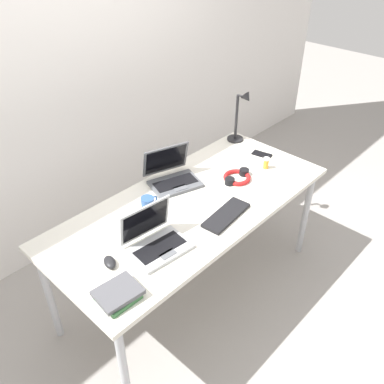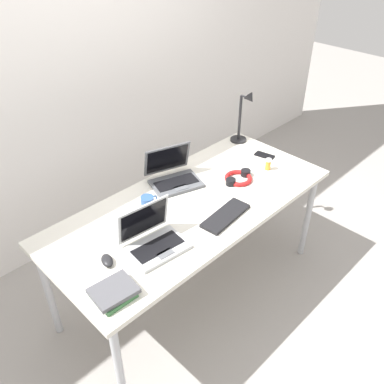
% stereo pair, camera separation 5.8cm
% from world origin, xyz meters
% --- Properties ---
extents(ground_plane, '(12.00, 12.00, 0.00)m').
position_xyz_m(ground_plane, '(0.00, 0.00, 0.00)').
color(ground_plane, gray).
extents(wall_back, '(6.00, 0.13, 2.60)m').
position_xyz_m(wall_back, '(-0.00, 1.10, 1.30)').
color(wall_back, silver).
rests_on(wall_back, ground_plane).
extents(desk, '(1.80, 0.80, 0.74)m').
position_xyz_m(desk, '(0.00, 0.00, 0.68)').
color(desk, silver).
rests_on(desk, ground_plane).
extents(desk_lamp, '(0.12, 0.18, 0.40)m').
position_xyz_m(desk_lamp, '(0.80, 0.28, 0.94)').
color(desk_lamp, black).
rests_on(desk_lamp, desk).
extents(laptop_front_right, '(0.38, 0.35, 0.22)m').
position_xyz_m(laptop_front_right, '(0.08, 0.24, 0.79)').
color(laptop_front_right, '#515459').
rests_on(laptop_front_right, desk).
extents(laptop_near_mouse, '(0.33, 0.28, 0.23)m').
position_xyz_m(laptop_near_mouse, '(-0.41, -0.12, 0.79)').
color(laptop_near_mouse, '#B7BABC').
rests_on(laptop_near_mouse, desk).
extents(external_keyboard, '(0.34, 0.15, 0.02)m').
position_xyz_m(external_keyboard, '(0.04, -0.23, 0.75)').
color(external_keyboard, black).
rests_on(external_keyboard, desk).
extents(computer_mouse, '(0.09, 0.11, 0.03)m').
position_xyz_m(computer_mouse, '(-0.65, -0.06, 0.76)').
color(computer_mouse, black).
rests_on(computer_mouse, desk).
extents(cell_phone, '(0.09, 0.15, 0.01)m').
position_xyz_m(cell_phone, '(0.75, 0.03, 0.74)').
color(cell_phone, black).
rests_on(cell_phone, desk).
extents(headphones, '(0.21, 0.18, 0.04)m').
position_xyz_m(headphones, '(0.39, -0.03, 0.76)').
color(headphones, red).
rests_on(headphones, desk).
extents(pill_bottle, '(0.04, 0.04, 0.08)m').
position_xyz_m(pill_bottle, '(0.63, -0.09, 0.78)').
color(pill_bottle, gold).
rests_on(pill_bottle, desk).
extents(book_stack, '(0.21, 0.18, 0.05)m').
position_xyz_m(book_stack, '(-0.75, -0.25, 0.76)').
color(book_stack, '#336638').
rests_on(book_stack, desk).
extents(coffee_mug, '(0.11, 0.08, 0.09)m').
position_xyz_m(coffee_mug, '(-0.22, 0.14, 0.78)').
color(coffee_mug, '#2D518C').
rests_on(coffee_mug, desk).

